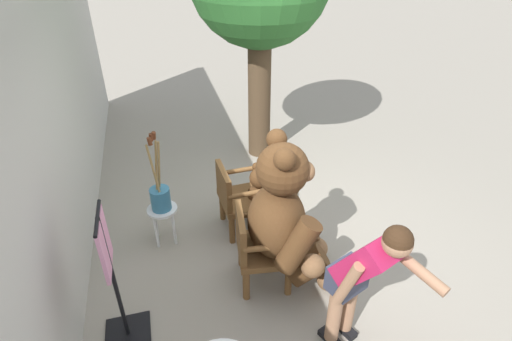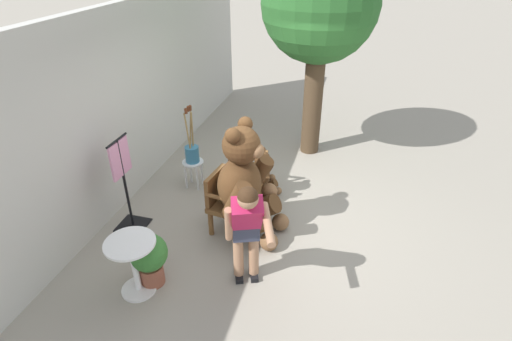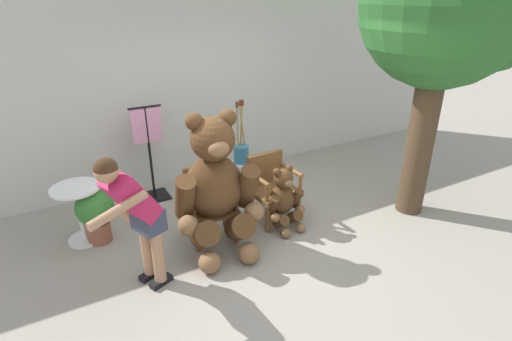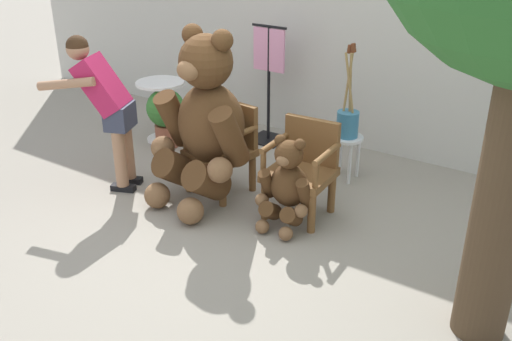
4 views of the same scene
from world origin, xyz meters
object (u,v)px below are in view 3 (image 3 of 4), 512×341
object	(u,v)px
round_side_table	(79,208)
patio_tree	(452,11)
person_visitor	(135,211)
teddy_bear_large	(216,186)
clothing_display_stand	(150,151)
potted_plant	(95,212)
wooden_chair_left	(210,202)
teddy_bear_small	(284,199)
wooden_chair_right	(272,186)
white_stool	(241,169)
brush_bucket	(241,151)

from	to	relation	value
round_side_table	patio_tree	bearing A→B (deg)	-19.19
person_visitor	round_side_table	xyz separation A→B (m)	(-0.41, 1.19, -0.45)
person_visitor	round_side_table	size ratio (longest dim) A/B	2.08
teddy_bear_large	clothing_display_stand	size ratio (longest dim) A/B	1.20
patio_tree	potted_plant	bearing A→B (deg)	161.44
wooden_chair_left	potted_plant	world-z (taller)	wooden_chair_left
teddy_bear_small	person_visitor	size ratio (longest dim) A/B	0.55
wooden_chair_right	teddy_bear_large	size ratio (longest dim) A/B	0.53
wooden_chair_right	patio_tree	xyz separation A→B (m)	(1.85, -0.80, 2.10)
wooden_chair_left	person_visitor	bearing A→B (deg)	-149.86
wooden_chair_right	potted_plant	world-z (taller)	wooden_chair_right
wooden_chair_right	teddy_bear_large	bearing A→B (deg)	-163.15
wooden_chair_left	round_side_table	world-z (taller)	wooden_chair_left
white_stool	round_side_table	world-z (taller)	round_side_table
teddy_bear_large	teddy_bear_small	xyz separation A→B (m)	(0.89, -0.02, -0.39)
teddy_bear_small	potted_plant	xyz separation A→B (m)	(-2.10, 0.81, -0.01)
clothing_display_stand	teddy_bear_large	bearing A→B (deg)	-78.84
teddy_bear_small	clothing_display_stand	size ratio (longest dim) A/B	0.61
brush_bucket	potted_plant	size ratio (longest dim) A/B	1.39
brush_bucket	wooden_chair_right	bearing A→B (deg)	-90.59
teddy_bear_small	brush_bucket	world-z (taller)	brush_bucket
white_stool	patio_tree	xyz separation A→B (m)	(1.84, -1.67, 2.20)
brush_bucket	round_side_table	distance (m)	2.28
teddy_bear_small	person_visitor	bearing A→B (deg)	-171.45
teddy_bear_large	patio_tree	size ratio (longest dim) A/B	0.46
teddy_bear_large	clothing_display_stand	xyz separation A→B (m)	(-0.31, 1.59, -0.08)
wooden_chair_right	white_stool	size ratio (longest dim) A/B	1.87
wooden_chair_right	teddy_bear_large	distance (m)	0.99
person_visitor	round_side_table	bearing A→B (deg)	109.03
white_stool	brush_bucket	size ratio (longest dim) A/B	0.49
teddy_bear_large	person_visitor	xyz separation A→B (m)	(-0.95, -0.29, 0.10)
round_side_table	wooden_chair_left	bearing A→B (deg)	-24.56
brush_bucket	teddy_bear_small	bearing A→B (deg)	-90.18
wooden_chair_right	clothing_display_stand	world-z (taller)	clothing_display_stand
patio_tree	person_visitor	bearing A→B (deg)	176.39
person_visitor	round_side_table	world-z (taller)	person_visitor
round_side_table	clothing_display_stand	world-z (taller)	clothing_display_stand
clothing_display_stand	potted_plant	bearing A→B (deg)	-138.54
potted_plant	clothing_display_stand	xyz separation A→B (m)	(0.89, 0.79, 0.32)
white_stool	clothing_display_stand	xyz separation A→B (m)	(-1.21, 0.44, 0.36)
brush_bucket	clothing_display_stand	bearing A→B (deg)	160.02
patio_tree	wooden_chair_right	bearing A→B (deg)	156.73
teddy_bear_small	clothing_display_stand	world-z (taller)	clothing_display_stand
wooden_chair_right	brush_bucket	distance (m)	0.90
white_stool	round_side_table	xyz separation A→B (m)	(-2.26, -0.25, 0.09)
round_side_table	teddy_bear_large	bearing A→B (deg)	-33.44
teddy_bear_large	white_stool	xyz separation A→B (m)	(0.90, 1.15, -0.44)
teddy_bear_large	teddy_bear_small	distance (m)	0.98
wooden_chair_left	teddy_bear_large	bearing A→B (deg)	-94.15
wooden_chair_left	wooden_chair_right	size ratio (longest dim) A/B	1.00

